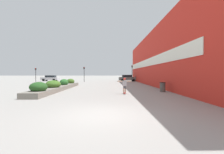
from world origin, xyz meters
The scene contains 11 objects.
ground_plane centered at (0.00, 0.00, 0.00)m, with size 300.00×300.00×0.00m, color gray.
building_wall_right centered at (6.83, 16.19, 4.17)m, with size 0.67×38.25×8.35m.
planter_box centered at (-5.56, 10.26, 0.43)m, with size 1.56×13.31×1.18m.
skateboard centered at (1.68, 7.01, 0.07)m, with size 0.21×0.77×0.10m.
skateboarder centered at (1.68, 7.01, 0.94)m, with size 1.29×0.24×1.38m.
trash_bin centered at (5.73, 8.54, 0.49)m, with size 0.58×0.58×0.97m.
car_leftmost centered at (4.54, 30.64, 0.82)m, with size 4.40×2.05×1.59m.
car_center_left centered at (-15.10, 31.60, 0.76)m, with size 4.20×1.98×1.44m.
traffic_light_left centered at (-5.67, 27.33, 2.33)m, with size 0.28×0.30×3.40m.
traffic_light_right centered at (5.30, 27.64, 2.55)m, with size 0.28×0.30×3.78m.
traffic_light_far_left centered at (-16.90, 27.80, 2.18)m, with size 0.28×0.30×3.16m.
Camera 1 is at (0.44, -6.70, 1.85)m, focal length 24.00 mm.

